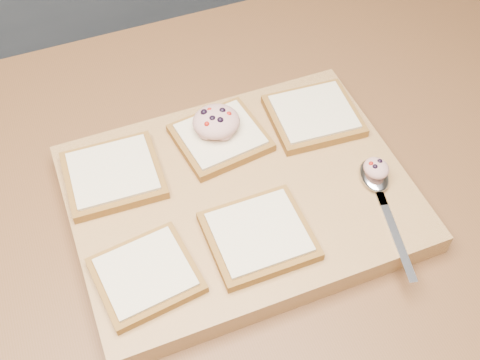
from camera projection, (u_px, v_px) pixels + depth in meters
The scene contains 10 objects.
island_counter at pixel (289, 299), 1.24m from camera, with size 2.00×0.80×0.90m.
cutting_board at pixel (240, 198), 0.83m from camera, with size 0.45×0.34×0.04m, color tan.
bread_far_left at pixel (113, 174), 0.82m from camera, with size 0.13×0.12×0.02m.
bread_far_center at pixel (220, 137), 0.86m from camera, with size 0.13×0.13×0.02m.
bread_far_right at pixel (314, 115), 0.89m from camera, with size 0.13×0.12×0.02m.
bread_near_left at pixel (146, 275), 0.72m from camera, with size 0.13×0.12×0.02m.
bread_near_center at pixel (259, 235), 0.76m from camera, with size 0.13×0.12×0.02m.
tuna_salad_dollop at pixel (216, 121), 0.85m from camera, with size 0.07×0.06×0.03m.
spoon at pixel (377, 184), 0.81m from camera, with size 0.06×0.19×0.01m.
spoon_salad at pixel (376, 168), 0.81m from camera, with size 0.03×0.04×0.02m.
Camera 1 is at (-0.30, -0.49, 1.59)m, focal length 45.00 mm.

